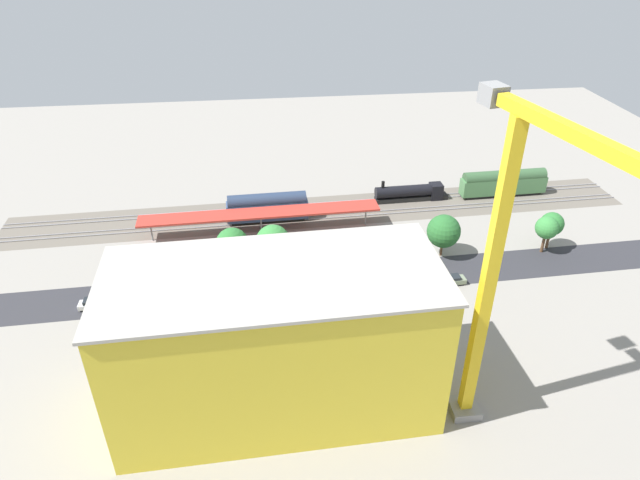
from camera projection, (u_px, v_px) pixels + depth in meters
name	position (u px, v px, depth m)	size (l,w,h in m)	color
ground_plane	(338.00, 269.00, 98.20)	(206.80, 206.80, 0.00)	gray
rail_bed	(322.00, 211.00, 116.96)	(129.25, 13.55, 0.01)	#665E54
street_asphalt	(340.00, 280.00, 95.44)	(129.25, 9.00, 0.01)	#2D2D33
track_rails	(322.00, 210.00, 116.87)	(129.19, 11.05, 0.12)	#9E9EA8
platform_canopy_near	(261.00, 213.00, 107.22)	(46.62, 5.89, 4.46)	#B73328
locomotive	(412.00, 193.00, 120.46)	(16.16, 3.06, 4.91)	black
passenger_coach	(504.00, 182.00, 121.84)	(19.21, 3.52, 5.90)	black
freight_coach_far	(267.00, 207.00, 111.77)	(16.43, 3.60, 6.10)	black
parked_car_0	(452.00, 280.00, 94.05)	(4.71, 2.19, 1.60)	black
parked_car_1	(396.00, 283.00, 93.40)	(4.31, 2.00, 1.72)	black
parked_car_2	(347.00, 287.00, 92.41)	(4.69, 1.83, 1.61)	black
parked_car_3	(300.00, 290.00, 91.69)	(4.72, 1.83, 1.63)	black
parked_car_4	(246.00, 296.00, 90.41)	(4.67, 1.98, 1.59)	black
parked_car_5	(195.00, 298.00, 89.77)	(4.47, 1.93, 1.65)	black
parked_car_6	(141.00, 302.00, 88.95)	(4.49, 1.90, 1.64)	black
parked_car_7	(92.00, 304.00, 88.36)	(4.04, 1.91, 1.73)	black
construction_building	(277.00, 343.00, 67.21)	(38.54, 16.90, 19.61)	yellow
construction_roof_slab	(273.00, 275.00, 62.04)	(39.14, 17.50, 0.40)	#ADA89E
tower_crane	(506.00, 264.00, 56.36)	(7.22, 27.77, 40.52)	gray
box_truck_0	(262.00, 323.00, 83.14)	(9.05, 3.02, 3.14)	black
box_truck_1	(272.00, 328.00, 82.17)	(9.04, 2.87, 3.16)	black
box_truck_2	(336.00, 313.00, 84.86)	(9.78, 2.64, 3.49)	black
street_tree_0	(552.00, 224.00, 101.88)	(4.33, 4.33, 7.27)	brown
street_tree_1	(547.00, 228.00, 100.60)	(4.18, 4.18, 7.25)	brown
street_tree_2	(273.00, 242.00, 96.45)	(6.07, 6.07, 8.13)	brown
street_tree_3	(232.00, 244.00, 95.54)	(5.72, 5.72, 8.10)	brown
street_tree_4	(444.00, 231.00, 99.59)	(6.07, 6.07, 8.12)	brown
traffic_light	(157.00, 255.00, 94.27)	(0.50, 0.36, 6.44)	#333333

